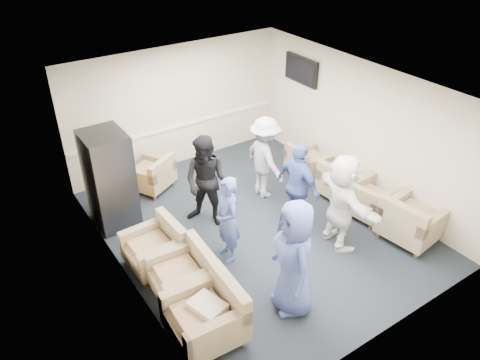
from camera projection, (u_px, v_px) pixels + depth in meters
floor at (256, 226)px, 8.74m from camera, size 6.00×6.00×0.00m
ceiling at (259, 89)px, 7.32m from camera, size 6.00×6.00×0.00m
back_wall at (177, 107)px, 10.15m from camera, size 5.00×0.02×2.70m
front_wall at (396, 262)px, 5.91m from camera, size 5.00×0.02×2.70m
left_wall at (119, 211)px, 6.85m from camera, size 0.02×6.00×2.70m
right_wall at (360, 129)px, 9.21m from camera, size 0.02×6.00×2.70m
chair_rail at (179, 126)px, 10.37m from camera, size 4.98×0.04×0.06m
tv at (301, 70)px, 10.09m from camera, size 0.10×1.00×0.58m
armchair_left_near at (209, 316)px, 6.41m from camera, size 1.00×1.00×0.76m
armchair_left_mid at (185, 275)px, 7.15m from camera, size 0.91×0.91×0.69m
armchair_left_far at (157, 248)px, 7.69m from camera, size 0.88×0.88×0.68m
armchair_right_near at (410, 223)px, 8.23m from camera, size 1.05×1.05×0.75m
armchair_right_midnear at (366, 201)px, 8.89m from camera, size 0.91×0.91×0.64m
armchair_right_midfar at (343, 184)px, 9.37m from camera, size 0.92×0.92×0.69m
armchair_right_far at (306, 163)px, 10.15m from camera, size 0.85×0.85×0.61m
armchair_corner at (152, 175)px, 9.69m from camera, size 1.09×1.09×0.64m
vending_machine at (110, 179)px, 8.42m from camera, size 0.74×0.87×1.83m
backpack at (204, 282)px, 7.18m from camera, size 0.29×0.23×0.44m
pillow at (207, 307)px, 6.30m from camera, size 0.47×0.55×0.14m
person_front_left at (294, 258)px, 6.59m from camera, size 0.84×1.05×1.86m
person_mid_left at (227, 220)px, 7.62m from camera, size 0.46×0.62×1.55m
person_back_left at (207, 182)px, 8.41m from camera, size 1.05×1.09×1.77m
person_back_right at (265, 158)px, 9.22m from camera, size 0.69×1.14×1.71m
person_mid_right at (298, 186)px, 8.35m from camera, size 0.48×1.02×1.69m
person_front_right at (342, 202)px, 7.87m from camera, size 0.85×1.72×1.77m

